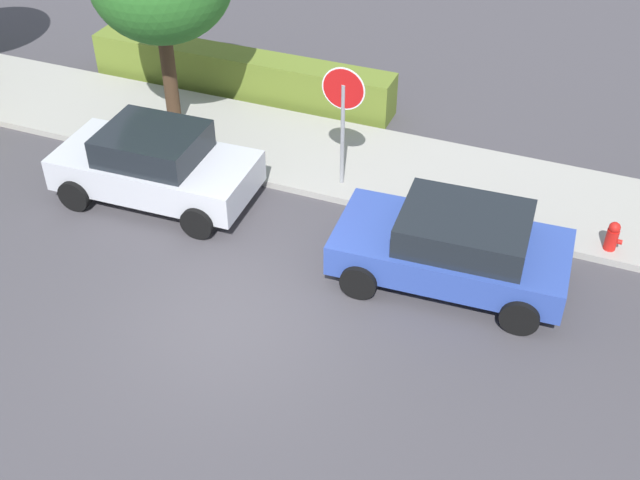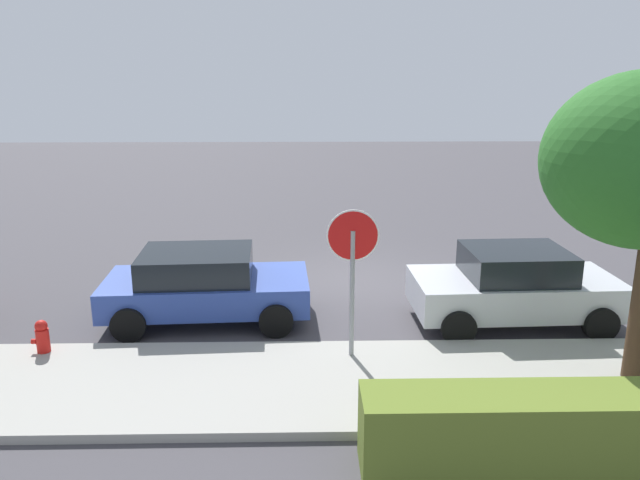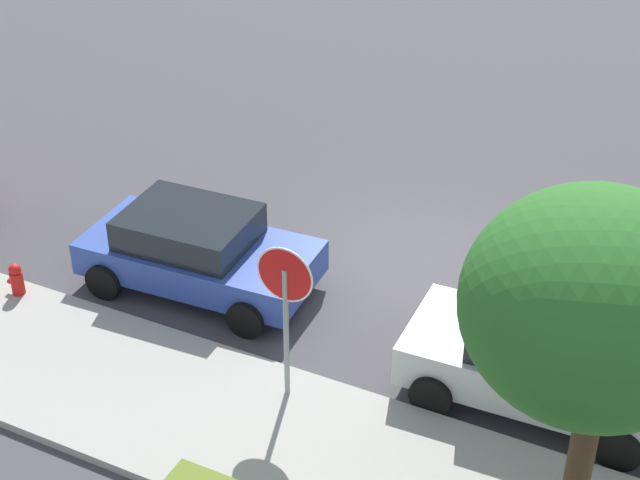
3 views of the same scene
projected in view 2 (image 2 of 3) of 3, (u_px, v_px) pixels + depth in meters
name	position (u px, v px, depth m)	size (l,w,h in m)	color
ground_plane	(351.00, 280.00, 14.75)	(60.00, 60.00, 0.00)	#423F44
sidewalk_curb	(375.00, 384.00, 9.71)	(32.00, 2.89, 0.14)	#9E9B93
stop_sign	(353.00, 258.00, 10.11)	(0.86, 0.08, 2.65)	gray
parked_car_blue	(204.00, 284.00, 12.22)	(4.04, 2.27, 1.41)	#2D479E
parked_car_silver	(514.00, 286.00, 12.04)	(3.95, 2.14, 1.50)	silver
fire_hydrant	(43.00, 340.00, 10.61)	(0.30, 0.22, 0.72)	red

